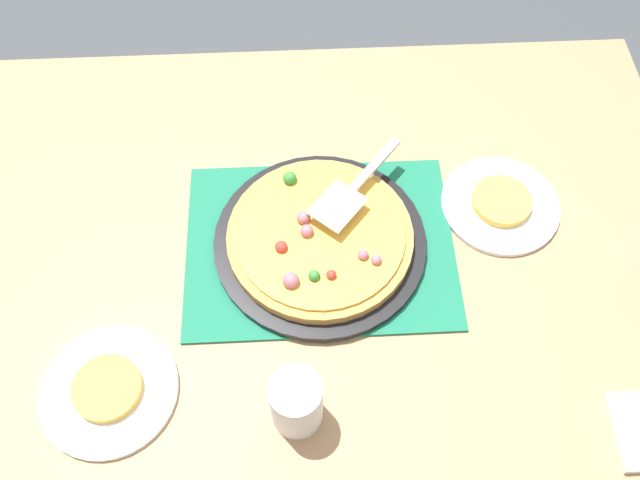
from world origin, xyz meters
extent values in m
plane|color=#3D4247|center=(0.00, 0.00, 0.00)|extent=(8.00, 8.00, 0.00)
cube|color=#9E7A56|center=(0.00, 0.00, 0.73)|extent=(1.40, 1.00, 0.03)
cube|color=#9E7A56|center=(-0.64, -0.44, 0.36)|extent=(0.07, 0.07, 0.72)
cube|color=#9E7A56|center=(0.64, -0.44, 0.36)|extent=(0.07, 0.07, 0.72)
cube|color=#196B4C|center=(0.00, 0.00, 0.75)|extent=(0.48, 0.36, 0.01)
cylinder|color=black|center=(0.00, 0.00, 0.76)|extent=(0.38, 0.38, 0.01)
cylinder|color=#B78442|center=(0.00, 0.00, 0.78)|extent=(0.33, 0.33, 0.02)
cylinder|color=gold|center=(0.00, 0.00, 0.79)|extent=(0.30, 0.30, 0.01)
sphere|color=#B76675|center=(0.05, 0.10, 0.80)|extent=(0.03, 0.03, 0.03)
sphere|color=red|center=(0.07, 0.03, 0.80)|extent=(0.02, 0.02, 0.02)
sphere|color=red|center=(-0.01, 0.09, 0.80)|extent=(0.02, 0.02, 0.02)
sphere|color=#338433|center=(0.01, 0.09, 0.80)|extent=(0.02, 0.02, 0.02)
sphere|color=#338433|center=(0.05, -0.11, 0.80)|extent=(0.03, 0.03, 0.03)
sphere|color=#B76675|center=(0.02, 0.00, 0.80)|extent=(0.02, 0.02, 0.02)
sphere|color=#B76675|center=(0.03, -0.03, 0.80)|extent=(0.02, 0.02, 0.02)
sphere|color=#B76675|center=(-0.07, 0.05, 0.80)|extent=(0.02, 0.02, 0.02)
sphere|color=#B76675|center=(-0.09, 0.06, 0.80)|extent=(0.02, 0.02, 0.02)
cylinder|color=white|center=(-0.34, -0.07, 0.76)|extent=(0.22, 0.22, 0.01)
cylinder|color=white|center=(0.35, 0.25, 0.76)|extent=(0.22, 0.22, 0.01)
cylinder|color=#EAB747|center=(-0.34, -0.07, 0.77)|extent=(0.11, 0.11, 0.02)
cylinder|color=gold|center=(0.35, 0.25, 0.77)|extent=(0.11, 0.11, 0.02)
cylinder|color=white|center=(0.05, 0.31, 0.81)|extent=(0.08, 0.08, 0.12)
cube|color=silver|center=(-0.03, -0.04, 0.82)|extent=(0.11, 0.11, 0.00)
cube|color=#B2B2B7|center=(-0.11, -0.13, 0.82)|extent=(0.10, 0.12, 0.01)
camera|label=1|loc=(0.03, 0.62, 1.79)|focal=37.65mm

